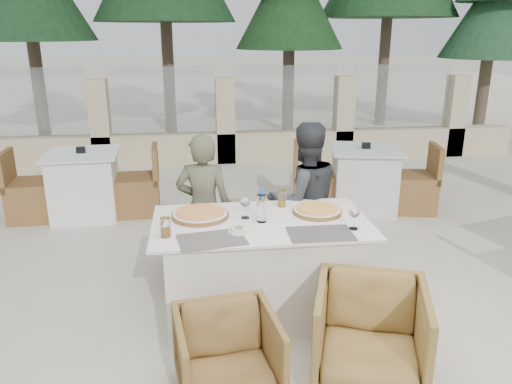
{
  "coord_description": "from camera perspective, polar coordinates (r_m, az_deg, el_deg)",
  "views": [
    {
      "loc": [
        -0.52,
        -3.36,
        2.11
      ],
      "look_at": [
        -0.05,
        0.35,
        0.9
      ],
      "focal_mm": 35.0,
      "sensor_mm": 36.0,
      "label": 1
    }
  ],
  "objects": [
    {
      "name": "ground",
      "position": [
        4.01,
        1.43,
        -13.86
      ],
      "size": [
        80.0,
        80.0,
        0.0
      ],
      "primitive_type": "plane",
      "color": "beige",
      "rests_on": "ground"
    },
    {
      "name": "sand_patch",
      "position": [
        17.5,
        -5.54,
        11.0
      ],
      "size": [
        30.0,
        16.0,
        0.01
      ],
      "primitive_type": "cube",
      "color": "#FAEBCC",
      "rests_on": "ground"
    },
    {
      "name": "perimeter_wall_far",
      "position": [
        8.29,
        -3.54,
        8.84
      ],
      "size": [
        10.0,
        0.34,
        1.6
      ],
      "primitive_type": null,
      "color": "beige",
      "rests_on": "ground"
    },
    {
      "name": "pine_centre",
      "position": [
        10.76,
        3.87,
        20.02
      ],
      "size": [
        2.2,
        2.2,
        5.0
      ],
      "primitive_type": "cone",
      "color": "#1C421D",
      "rests_on": "ground"
    },
    {
      "name": "pine_far_right",
      "position": [
        11.56,
        25.39,
        17.04
      ],
      "size": [
        1.98,
        1.98,
        4.5
      ],
      "primitive_type": "cone",
      "color": "#24512E",
      "rests_on": "ground"
    },
    {
      "name": "dining_table",
      "position": [
        3.85,
        0.57,
        -8.69
      ],
      "size": [
        1.6,
        0.9,
        0.77
      ],
      "primitive_type": null,
      "color": "white",
      "rests_on": "ground"
    },
    {
      "name": "placemat_near_left",
      "position": [
        3.39,
        -5.08,
        -5.44
      ],
      "size": [
        0.49,
        0.36,
        0.0
      ],
      "primitive_type": "cube",
      "rotation": [
        0.0,
        0.0,
        0.15
      ],
      "color": "#635D55",
      "rests_on": "dining_table"
    },
    {
      "name": "placemat_near_right",
      "position": [
        3.5,
        7.38,
        -4.74
      ],
      "size": [
        0.45,
        0.31,
        0.0
      ],
      "primitive_type": "cube",
      "rotation": [
        0.0,
        0.0,
        -0.01
      ],
      "color": "#56524A",
      "rests_on": "dining_table"
    },
    {
      "name": "pizza_left",
      "position": [
        3.78,
        -6.39,
        -2.48
      ],
      "size": [
        0.54,
        0.54,
        0.06
      ],
      "primitive_type": "cylinder",
      "rotation": [
        0.0,
        0.0,
        0.33
      ],
      "color": "orange",
      "rests_on": "dining_table"
    },
    {
      "name": "pizza_right",
      "position": [
        3.87,
        7.01,
        -2.1
      ],
      "size": [
        0.46,
        0.46,
        0.05
      ],
      "primitive_type": "cylinder",
      "rotation": [
        0.0,
        0.0,
        0.26
      ],
      "color": "orange",
      "rests_on": "dining_table"
    },
    {
      "name": "water_bottle",
      "position": [
        3.64,
        0.64,
        -1.59
      ],
      "size": [
        0.09,
        0.09,
        0.25
      ],
      "primitive_type": "cylinder",
      "rotation": [
        0.0,
        0.0,
        -0.24
      ],
      "color": "silver",
      "rests_on": "dining_table"
    },
    {
      "name": "wine_glass_centre",
      "position": [
        3.72,
        -1.24,
        -1.66
      ],
      "size": [
        0.08,
        0.08,
        0.18
      ],
      "primitive_type": null,
      "rotation": [
        0.0,
        0.0,
        0.07
      ],
      "color": "white",
      "rests_on": "dining_table"
    },
    {
      "name": "wine_glass_corner",
      "position": [
        3.59,
        11.15,
        -2.81
      ],
      "size": [
        0.09,
        0.09,
        0.18
      ],
      "primitive_type": null,
      "rotation": [
        0.0,
        0.0,
        -0.27
      ],
      "color": "silver",
      "rests_on": "dining_table"
    },
    {
      "name": "beer_glass_left",
      "position": [
        3.45,
        -10.31,
        -4.0
      ],
      "size": [
        0.08,
        0.08,
        0.14
      ],
      "primitive_type": "cylinder",
      "rotation": [
        0.0,
        0.0,
        -0.27
      ],
      "color": "#C3741B",
      "rests_on": "dining_table"
    },
    {
      "name": "beer_glass_right",
      "position": [
        3.98,
        2.97,
        -0.76
      ],
      "size": [
        0.08,
        0.08,
        0.13
      ],
      "primitive_type": "cylinder",
      "rotation": [
        0.0,
        0.0,
        -0.27
      ],
      "color": "gold",
      "rests_on": "dining_table"
    },
    {
      "name": "olive_dish",
      "position": [
        3.49,
        -1.98,
        -4.31
      ],
      "size": [
        0.11,
        0.11,
        0.04
      ],
      "primitive_type": null,
      "rotation": [
        0.0,
        0.0,
        0.01
      ],
      "color": "silver",
      "rests_on": "dining_table"
    },
    {
      "name": "armchair_far_left",
      "position": [
        4.59,
        -5.77,
        -5.37
      ],
      "size": [
        0.81,
        0.82,
        0.6
      ],
      "primitive_type": "imported",
      "rotation": [
        0.0,
        0.0,
        3.44
      ],
      "color": "brown",
      "rests_on": "ground"
    },
    {
      "name": "armchair_far_right",
      "position": [
        4.61,
        4.51,
        -5.67
      ],
      "size": [
        0.77,
        0.78,
        0.54
      ],
      "primitive_type": "imported",
      "rotation": [
        0.0,
        0.0,
        3.57
      ],
      "color": "olive",
      "rests_on": "ground"
    },
    {
      "name": "armchair_near_left",
      "position": [
        3.1,
        -3.25,
        -18.38
      ],
      "size": [
        0.66,
        0.68,
        0.55
      ],
      "primitive_type": "imported",
      "rotation": [
        0.0,
        0.0,
        0.13
      ],
      "color": "olive",
      "rests_on": "ground"
    },
    {
      "name": "armchair_near_right",
      "position": [
        3.31,
        12.9,
        -15.47
      ],
      "size": [
        0.86,
        0.87,
        0.63
      ],
      "primitive_type": "imported",
      "rotation": [
        0.0,
        0.0,
        -0.32
      ],
      "color": "olive",
      "rests_on": "ground"
    },
    {
      "name": "diner_left",
      "position": [
        4.32,
        -5.98,
        -1.86
      ],
      "size": [
        0.53,
        0.4,
        1.31
      ],
      "primitive_type": "imported",
      "rotation": [
        0.0,
        0.0,
        2.95
      ],
      "color": "#585940",
      "rests_on": "ground"
    },
    {
      "name": "diner_right",
      "position": [
        4.37,
        5.55,
        -1.02
      ],
      "size": [
        0.75,
        0.63,
        1.39
      ],
      "primitive_type": "imported",
      "rotation": [
        0.0,
        0.0,
        3.3
      ],
      "color": "#35383A",
      "rests_on": "ground"
    },
    {
      "name": "bg_table_a",
      "position": [
        6.2,
        -18.99,
        0.78
      ],
      "size": [
        1.68,
        0.89,
        0.77
      ],
      "primitive_type": null,
      "rotation": [
        0.0,
        0.0,
        0.05
      ],
      "color": "white",
      "rests_on": "ground"
    },
    {
      "name": "bg_table_b",
      "position": [
        6.22,
        12.21,
        1.43
      ],
      "size": [
        1.76,
        1.11,
        0.77
      ],
      "primitive_type": null,
      "rotation": [
        0.0,
        0.0,
        -0.19
      ],
      "color": "silver",
      "rests_on": "ground"
    }
  ]
}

